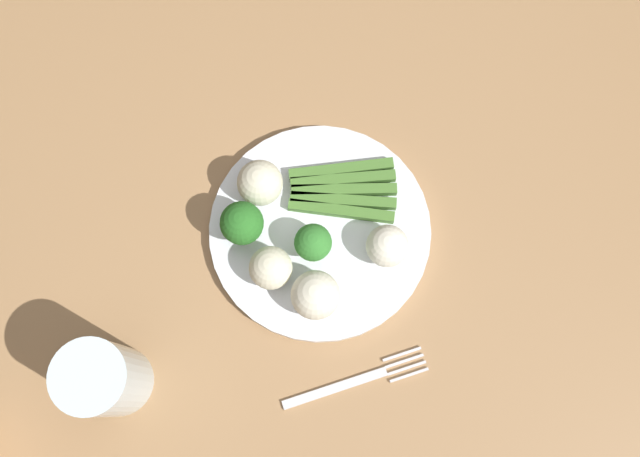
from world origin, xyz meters
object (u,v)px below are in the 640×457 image
at_px(cauliflower_mid, 387,246).
at_px(fork, 357,381).
at_px(cauliflower_left, 315,295).
at_px(plate, 320,231).
at_px(cauliflower_outer_edge, 260,183).
at_px(dining_table, 364,250).
at_px(cauliflower_front, 271,268).
at_px(broccoli_back_right, 314,246).
at_px(broccoli_front_left, 242,223).
at_px(asparagus_bundle, 343,190).
at_px(water_glass, 104,379).

bearing_deg(cauliflower_mid, fork, -33.39).
bearing_deg(cauliflower_left, plate, 156.16).
bearing_deg(cauliflower_outer_edge, plate, 34.39).
distance_m(dining_table, cauliflower_outer_edge, 0.20).
distance_m(plate, cauliflower_front, 0.08).
distance_m(broccoli_back_right, cauliflower_outer_edge, 0.10).
relative_size(dining_table, cauliflower_outer_edge, 24.51).
bearing_deg(dining_table, cauliflower_mid, 11.02).
relative_size(cauliflower_outer_edge, fork, 0.31).
bearing_deg(fork, broccoli_back_right, 90.16).
height_order(plate, broccoli_back_right, broccoli_back_right).
xyz_separation_m(broccoli_front_left, fork, (0.20, 0.06, -0.05)).
bearing_deg(broccoli_back_right, fork, -2.14).
height_order(plate, cauliflower_outer_edge, cauliflower_outer_edge).
bearing_deg(asparagus_bundle, fork, -87.05).
height_order(asparagus_bundle, broccoli_front_left, broccoli_front_left).
relative_size(cauliflower_mid, water_glass, 0.41).
distance_m(asparagus_bundle, cauliflower_left, 0.13).
bearing_deg(fork, cauliflower_left, 99.04).
height_order(dining_table, asparagus_bundle, asparagus_bundle).
xyz_separation_m(plate, fork, (0.17, -0.02, -0.01)).
bearing_deg(water_glass, cauliflower_outer_edge, 124.28).
bearing_deg(fork, cauliflower_mid, 58.90).
xyz_separation_m(dining_table, cauliflower_front, (0.01, -0.12, 0.14)).
bearing_deg(plate, cauliflower_mid, 51.29).
height_order(cauliflower_left, cauliflower_outer_edge, cauliflower_left).
distance_m(dining_table, broccoli_front_left, 0.21).
distance_m(broccoli_front_left, cauliflower_mid, 0.16).
height_order(plate, cauliflower_mid, cauliflower_mid).
relative_size(asparagus_bundle, broccoli_front_left, 2.26).
xyz_separation_m(asparagus_bundle, broccoli_back_right, (0.06, -0.05, 0.02)).
bearing_deg(plate, asparagus_bundle, 129.85).
relative_size(cauliflower_left, cauliflower_outer_edge, 1.04).
bearing_deg(cauliflower_outer_edge, fork, 6.22).
height_order(broccoli_front_left, fork, broccoli_front_left).
xyz_separation_m(cauliflower_front, water_glass, (0.05, -0.20, 0.02)).
distance_m(plate, broccoli_front_left, 0.10).
bearing_deg(plate, cauliflower_front, -68.00).
bearing_deg(cauliflower_front, cauliflower_outer_edge, 167.61).
relative_size(plate, broccoli_front_left, 4.27).
relative_size(broccoli_back_right, fork, 0.31).
distance_m(broccoli_front_left, cauliflower_left, 0.11).
distance_m(cauliflower_left, water_glass, 0.24).
xyz_separation_m(broccoli_back_right, fork, (0.15, -0.01, -0.04)).
bearing_deg(plate, cauliflower_left, -23.84).
relative_size(plate, broccoli_back_right, 4.96).
bearing_deg(cauliflower_left, asparagus_bundle, 145.82).
xyz_separation_m(cauliflower_outer_edge, fork, (0.24, 0.03, -0.04)).
distance_m(dining_table, fork, 0.20).
relative_size(dining_table, broccoli_back_right, 24.88).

